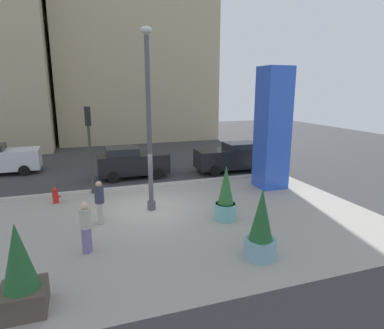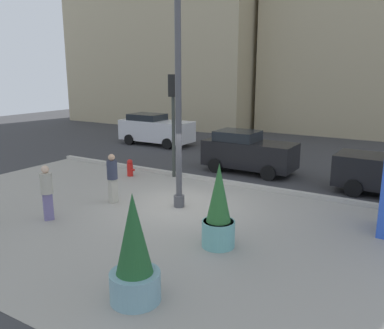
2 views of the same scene
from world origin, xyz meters
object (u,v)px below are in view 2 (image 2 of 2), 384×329
at_px(potted_plant_by_pillar, 219,212).
at_px(pedestrian_by_curb, 47,190).
at_px(pedestrian_on_sidewalk, 112,176).
at_px(lamp_post, 178,97).
at_px(car_curb_west, 155,129).
at_px(traffic_light_corner, 173,108).
at_px(fire_hydrant, 130,168).
at_px(car_passing_lane, 248,152).
at_px(potted_plant_mid_plaza, 134,257).

relative_size(potted_plant_by_pillar, pedestrian_by_curb, 1.30).
xyz_separation_m(potted_plant_by_pillar, pedestrian_on_sidewalk, (-4.76, 1.25, 0.01)).
distance_m(lamp_post, car_curb_west, 12.06).
bearing_deg(traffic_light_corner, car_curb_west, 132.18).
relative_size(lamp_post, fire_hydrant, 10.02).
xyz_separation_m(car_curb_west, pedestrian_on_sidewalk, (5.40, -9.78, 0.02)).
height_order(car_passing_lane, pedestrian_by_curb, car_passing_lane).
distance_m(lamp_post, traffic_light_corner, 3.98).
distance_m(car_curb_west, pedestrian_by_curb, 12.99).
distance_m(potted_plant_mid_plaza, car_passing_lane, 11.00).
bearing_deg(car_curb_west, pedestrian_by_curb, -68.12).
relative_size(potted_plant_by_pillar, potted_plant_mid_plaza, 0.99).
xyz_separation_m(lamp_post, fire_hydrant, (-4.00, 2.24, -3.30)).
distance_m(traffic_light_corner, pedestrian_on_sidewalk, 4.43).
bearing_deg(traffic_light_corner, potted_plant_mid_plaza, -60.70).
relative_size(traffic_light_corner, pedestrian_by_curb, 2.51).
bearing_deg(car_curb_west, lamp_post, -49.73).
relative_size(fire_hydrant, pedestrian_on_sidewalk, 0.43).
bearing_deg(car_passing_lane, pedestrian_on_sidewalk, -109.16).
xyz_separation_m(potted_plant_mid_plaza, pedestrian_by_curb, (-5.10, 2.08, 0.00)).
relative_size(traffic_light_corner, pedestrian_on_sidewalk, 2.50).
height_order(potted_plant_mid_plaza, pedestrian_by_curb, potted_plant_mid_plaza).
height_order(car_passing_lane, car_curb_west, car_curb_west).
bearing_deg(fire_hydrant, traffic_light_corner, 28.25).
distance_m(potted_plant_by_pillar, pedestrian_on_sidewalk, 4.92).
height_order(lamp_post, potted_plant_by_pillar, lamp_post).
distance_m(potted_plant_by_pillar, car_passing_lane, 8.07).
xyz_separation_m(traffic_light_corner, car_curb_west, (-5.27, 5.82, -1.99)).
distance_m(car_passing_lane, car_curb_west, 8.34).
distance_m(fire_hydrant, pedestrian_on_sidewalk, 3.61).
xyz_separation_m(fire_hydrant, pedestrian_on_sidewalk, (1.81, -3.06, 0.59)).
bearing_deg(car_passing_lane, lamp_post, -90.35).
height_order(lamp_post, pedestrian_on_sidewalk, lamp_post).
distance_m(potted_plant_by_pillar, car_curb_west, 15.00).
bearing_deg(pedestrian_on_sidewalk, pedestrian_by_curb, -103.84).
bearing_deg(lamp_post, potted_plant_by_pillar, -38.88).
bearing_deg(fire_hydrant, car_curb_west, 118.12).
height_order(fire_hydrant, traffic_light_corner, traffic_light_corner).
bearing_deg(pedestrian_by_curb, car_passing_lane, 72.21).
bearing_deg(pedestrian_by_curb, pedestrian_on_sidewalk, 76.16).
relative_size(car_curb_west, pedestrian_on_sidewalk, 2.66).
bearing_deg(pedestrian_by_curb, fire_hydrant, 103.20).
height_order(fire_hydrant, pedestrian_by_curb, pedestrian_by_curb).
xyz_separation_m(lamp_post, traffic_light_corner, (-2.32, 3.15, -0.73)).
relative_size(potted_plant_by_pillar, pedestrian_on_sidewalk, 1.30).
height_order(lamp_post, potted_plant_mid_plaza, lamp_post).
xyz_separation_m(car_passing_lane, pedestrian_by_curb, (-2.78, -8.68, 0.04)).
distance_m(potted_plant_mid_plaza, traffic_light_corner, 9.74).
height_order(potted_plant_by_pillar, pedestrian_by_curb, potted_plant_by_pillar).
xyz_separation_m(fire_hydrant, traffic_light_corner, (1.68, 0.90, 2.57)).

